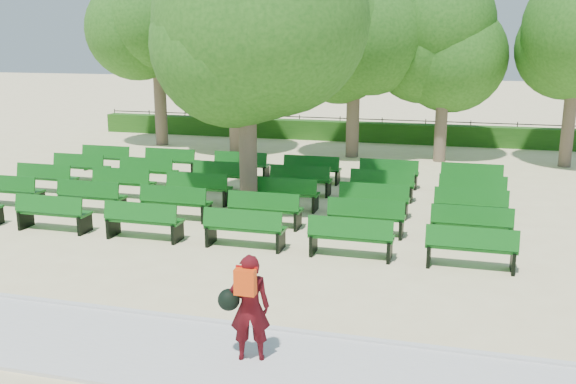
{
  "coord_description": "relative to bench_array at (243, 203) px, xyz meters",
  "views": [
    {
      "loc": [
        4.61,
        -15.64,
        4.79
      ],
      "look_at": [
        0.62,
        -1.0,
        1.1
      ],
      "focal_mm": 40.0,
      "sensor_mm": 36.0,
      "label": 1
    }
  ],
  "objects": [
    {
      "name": "tree_line",
      "position": [
        1.39,
        8.63,
        -0.1
      ],
      "size": [
        21.8,
        6.8,
        7.04
      ],
      "primitive_type": null,
      "color": "#2A611A",
      "rests_on": "ground"
    },
    {
      "name": "tree_among",
      "position": [
        0.42,
        -0.68,
        4.98
      ],
      "size": [
        5.75,
        5.75,
        7.68
      ],
      "color": "brown",
      "rests_on": "ground"
    },
    {
      "name": "fence",
      "position": [
        1.39,
        13.03,
        -0.1
      ],
      "size": [
        26.0,
        0.1,
        1.02
      ],
      "primitive_type": null,
      "color": "black",
      "rests_on": "ground"
    },
    {
      "name": "hedge",
      "position": [
        1.39,
        12.63,
        0.35
      ],
      "size": [
        26.0,
        0.7,
        0.9
      ],
      "primitive_type": "cube",
      "color": "#225315",
      "rests_on": "ground"
    },
    {
      "name": "person",
      "position": [
        3.11,
        -8.66,
        0.82
      ],
      "size": [
        0.82,
        0.55,
        1.65
      ],
      "rotation": [
        0.0,
        0.0,
        3.42
      ],
      "color": "#45090F",
      "rests_on": "ground"
    },
    {
      "name": "paving",
      "position": [
        1.39,
        -8.77,
        -0.07
      ],
      "size": [
        30.0,
        2.2,
        0.06
      ],
      "primitive_type": "cube",
      "color": "silver",
      "rests_on": "ground"
    },
    {
      "name": "ground",
      "position": [
        1.39,
        -1.37,
        -0.1
      ],
      "size": [
        120.0,
        120.0,
        0.0
      ],
      "primitive_type": "plane",
      "color": "beige"
    },
    {
      "name": "bench_array",
      "position": [
        0.0,
        0.0,
        0.0
      ],
      "size": [
        1.9,
        0.65,
        1.19
      ],
      "rotation": [
        0.0,
        0.0,
        0.04
      ],
      "color": "#0F5A15",
      "rests_on": "ground"
    },
    {
      "name": "curb",
      "position": [
        1.39,
        -7.62,
        -0.05
      ],
      "size": [
        30.0,
        0.12,
        0.1
      ],
      "primitive_type": "cube",
      "color": "silver",
      "rests_on": "ground"
    }
  ]
}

